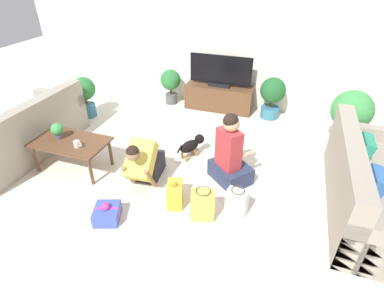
# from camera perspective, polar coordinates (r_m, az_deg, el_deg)

# --- Properties ---
(ground_plane) EXTENTS (16.00, 16.00, 0.00)m
(ground_plane) POSITION_cam_1_polar(r_m,az_deg,el_deg) (4.15, -3.54, -6.45)
(ground_plane) COLOR beige
(wall_back) EXTENTS (8.40, 0.06, 2.60)m
(wall_back) POSITION_cam_1_polar(r_m,az_deg,el_deg) (5.90, 6.19, 19.41)
(wall_back) COLOR white
(wall_back) RESTS_ON ground_plane
(sofa_left) EXTENTS (0.93, 2.08, 0.86)m
(sofa_left) POSITION_cam_1_polar(r_m,az_deg,el_deg) (5.16, -29.71, 1.41)
(sofa_left) COLOR gray
(sofa_left) RESTS_ON ground_plane
(sofa_right) EXTENTS (0.93, 2.08, 0.86)m
(sofa_right) POSITION_cam_1_polar(r_m,az_deg,el_deg) (4.08, 30.79, -7.17)
(sofa_right) COLOR gray
(sofa_right) RESTS_ON ground_plane
(coffee_table) EXTENTS (1.02, 0.59, 0.44)m
(coffee_table) POSITION_cam_1_polar(r_m,az_deg,el_deg) (4.44, -22.11, -0.01)
(coffee_table) COLOR brown
(coffee_table) RESTS_ON ground_plane
(tv_console) EXTENTS (1.29, 0.43, 0.48)m
(tv_console) POSITION_cam_1_polar(r_m,az_deg,el_deg) (5.95, 5.18, 8.83)
(tv_console) COLOR brown
(tv_console) RESTS_ON ground_plane
(tv) EXTENTS (1.18, 0.20, 0.58)m
(tv) POSITION_cam_1_polar(r_m,az_deg,el_deg) (5.77, 5.42, 13.37)
(tv) COLOR black
(tv) RESTS_ON tv_console
(potted_plant_back_left) EXTENTS (0.41, 0.41, 0.70)m
(potted_plant_back_left) POSITION_cam_1_polar(r_m,az_deg,el_deg) (6.12, -4.09, 11.58)
(potted_plant_back_left) COLOR #4C4C51
(potted_plant_back_left) RESTS_ON ground_plane
(potted_plant_corner_left) EXTENTS (0.42, 0.42, 0.76)m
(potted_plant_corner_left) POSITION_cam_1_polar(r_m,az_deg,el_deg) (5.89, -19.78, 9.01)
(potted_plant_corner_left) COLOR #336B84
(potted_plant_corner_left) RESTS_ON ground_plane
(potted_plant_corner_right) EXTENTS (0.60, 0.60, 0.94)m
(potted_plant_corner_right) POSITION_cam_1_polar(r_m,az_deg,el_deg) (5.08, 28.10, 5.35)
(potted_plant_corner_right) COLOR #336B84
(potted_plant_corner_right) RESTS_ON ground_plane
(potted_plant_back_right) EXTENTS (0.46, 0.46, 0.77)m
(potted_plant_back_right) POSITION_cam_1_polar(r_m,az_deg,el_deg) (5.69, 15.03, 9.06)
(potted_plant_back_right) COLOR #336B84
(potted_plant_back_right) RESTS_ON ground_plane
(person_kneeling) EXTENTS (0.39, 0.79, 0.76)m
(person_kneeling) POSITION_cam_1_polar(r_m,az_deg,el_deg) (3.92, -9.03, -3.51)
(person_kneeling) COLOR #23232D
(person_kneeling) RESTS_ON ground_plane
(person_sitting) EXTENTS (0.66, 0.64, 1.01)m
(person_sitting) POSITION_cam_1_polar(r_m,az_deg,el_deg) (3.92, 7.25, -2.40)
(person_sitting) COLOR #283351
(person_sitting) RESTS_ON ground_plane
(dog) EXTENTS (0.32, 0.48, 0.31)m
(dog) POSITION_cam_1_polar(r_m,az_deg,el_deg) (4.46, 0.02, -0.14)
(dog) COLOR black
(dog) RESTS_ON ground_plane
(gift_box_a) EXTENTS (0.36, 0.37, 0.24)m
(gift_box_a) POSITION_cam_1_polar(r_m,az_deg,el_deg) (3.65, -15.87, -12.57)
(gift_box_a) COLOR #3D51BC
(gift_box_a) RESTS_ON ground_plane
(gift_box_b) EXTENTS (0.27, 0.36, 0.33)m
(gift_box_b) POSITION_cam_1_polar(r_m,az_deg,el_deg) (3.69, -3.27, -9.49)
(gift_box_b) COLOR yellow
(gift_box_b) RESTS_ON ground_plane
(gift_bag_a) EXTENTS (0.26, 0.18, 0.37)m
(gift_bag_a) POSITION_cam_1_polar(r_m,az_deg,el_deg) (3.55, 8.50, -10.99)
(gift_bag_a) COLOR white
(gift_bag_a) RESTS_ON ground_plane
(gift_bag_b) EXTENTS (0.29, 0.21, 0.41)m
(gift_bag_b) POSITION_cam_1_polar(r_m,az_deg,el_deg) (3.46, 2.06, -11.51)
(gift_bag_b) COLOR #E5B74C
(gift_bag_b) RESTS_ON ground_plane
(mug) EXTENTS (0.12, 0.08, 0.09)m
(mug) POSITION_cam_1_polar(r_m,az_deg,el_deg) (4.21, -21.06, -0.01)
(mug) COLOR silver
(mug) RESTS_ON coffee_table
(tabletop_plant) EXTENTS (0.17, 0.17, 0.22)m
(tabletop_plant) POSITION_cam_1_polar(r_m,az_deg,el_deg) (4.49, -24.27, 2.42)
(tabletop_plant) COLOR #4C4C51
(tabletop_plant) RESTS_ON coffee_table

